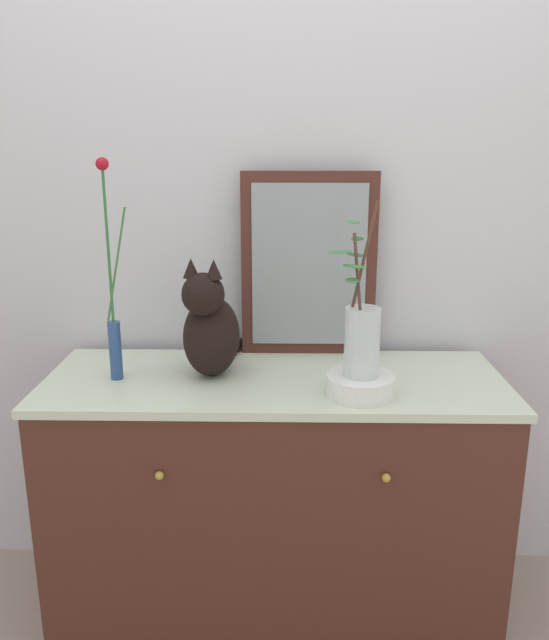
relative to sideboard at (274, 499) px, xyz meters
The scene contains 8 objects.
ground_plane 0.41m from the sideboard, 90.00° to the left, with size 6.00×6.00×0.00m, color #A08D85.
wall_back 0.95m from the sideboard, 90.00° to the left, with size 4.40×0.08×2.60m, color silver.
sideboard is the anchor object (origin of this frame).
mirror_leaning 0.76m from the sideboard, 65.98° to the left, with size 0.44×0.03×0.60m.
cat_sitting 0.59m from the sideboard, behind, with size 0.21×0.41×0.37m.
vase_slim_green 0.77m from the sideboard, behind, with size 0.08×0.04×0.64m.
bowl_porcelain 0.52m from the sideboard, 29.05° to the right, with size 0.19×0.19×0.06m, color white.
vase_glass_clear 0.65m from the sideboard, 29.05° to the right, with size 0.15×0.19×0.48m.
Camera 1 is at (0.03, -1.79, 1.50)m, focal length 35.61 mm.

